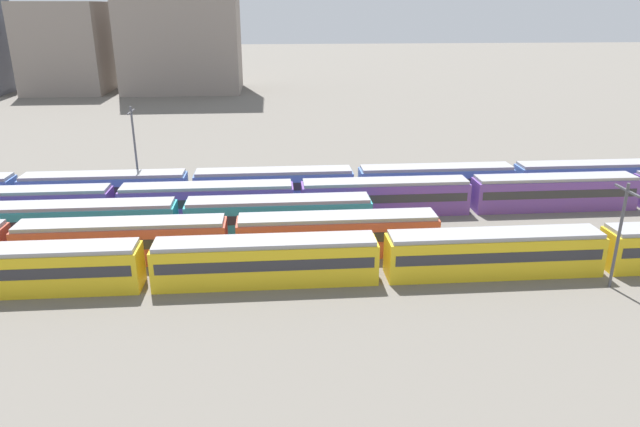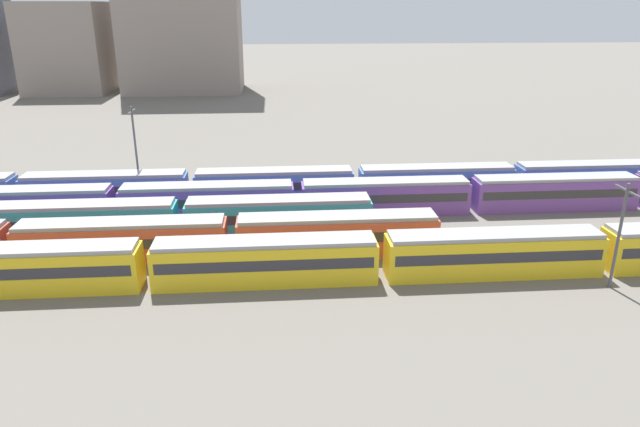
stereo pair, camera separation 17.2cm
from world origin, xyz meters
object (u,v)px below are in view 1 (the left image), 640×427
train_track_2 (81,222)px  catenary_pole_0 (620,230)px  train_track_0 (382,257)px  train_track_3 (470,194)px  train_track_4 (274,185)px  catenary_pole_1 (135,148)px  train_track_1 (123,241)px

train_track_2 → catenary_pole_0: (45.19, -13.50, 2.97)m
train_track_0 → train_track_3: (12.72, 15.60, 0.00)m
train_track_0 → train_track_3: size_ratio=1.00×
train_track_4 → train_track_2: bearing=-150.7°
catenary_pole_1 → train_track_2: bearing=-101.3°
catenary_pole_0 → catenary_pole_1: catenary_pole_1 is taller
train_track_3 → train_track_4: size_ratio=1.20×
train_track_4 → train_track_0: bearing=-67.5°
catenary_pole_1 → train_track_3: bearing=-12.3°
train_track_1 → train_track_4: same height
train_track_2 → catenary_pole_1: bearing=78.7°
train_track_4 → catenary_pole_0: bearing=-41.9°
train_track_1 → train_track_3: (34.67, 10.40, 0.00)m
train_track_1 → train_track_0: bearing=-13.3°
train_track_2 → catenary_pole_1: size_ratio=5.25×
train_track_4 → catenary_pole_0: 35.94m
train_track_1 → catenary_pole_0: bearing=-11.7°
train_track_1 → train_track_4: (13.33, 15.60, 0.00)m
train_track_0 → catenary_pole_1: 34.29m
catenary_pole_0 → train_track_4: bearing=138.1°
train_track_1 → train_track_4: bearing=49.5°
train_track_2 → train_track_3: bearing=7.4°
train_track_0 → train_track_2: 29.06m
train_track_1 → train_track_3: bearing=16.7°
train_track_1 → catenary_pole_0: (40.01, -8.30, 2.97)m
train_track_4 → catenary_pole_0: catenary_pole_0 is taller
train_track_3 → catenary_pole_0: size_ratio=12.95×
catenary_pole_1 → train_track_4: bearing=-10.4°
train_track_4 → train_track_3: bearing=-13.7°
train_track_1 → train_track_3: 36.19m
train_track_2 → train_track_3: size_ratio=0.50×
catenary_pole_1 → train_track_0: bearing=-44.1°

